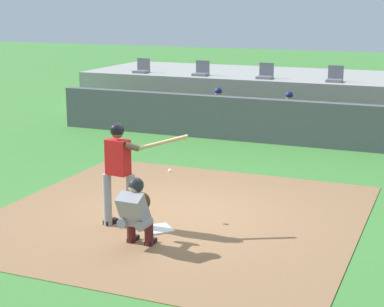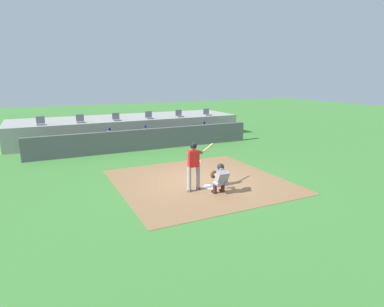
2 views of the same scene
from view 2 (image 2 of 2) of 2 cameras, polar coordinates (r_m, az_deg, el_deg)
The scene contains 17 objects.
ground_plane at distance 12.90m, azimuth 1.37°, elevation -4.97°, with size 80.00×80.00×0.00m, color #428438.
dirt_infield at distance 12.90m, azimuth 1.37°, elevation -4.95°, with size 6.40×6.40×0.01m, color #936B47.
home_plate at distance 12.23m, azimuth 3.10°, elevation -5.92°, with size 0.44×0.44×0.02m, color white.
batter_at_plate at distance 11.59m, azimuth 0.38°, elevation -1.75°, with size 1.37×0.68×1.80m.
catcher_crouched at distance 11.41m, azimuth 5.01°, elevation -4.28°, with size 0.49×1.78×1.13m.
dugout_wall at distance 18.59m, azimuth -7.87°, elevation 2.51°, with size 13.00×0.30×1.20m, color #59595E.
dugout_bench at distance 19.60m, azimuth -8.76°, elevation 1.92°, with size 11.80×0.44×0.45m, color olive.
dugout_player_0 at distance 18.89m, azimuth -14.35°, elevation 2.62°, with size 0.49×0.70×1.30m.
dugout_player_1 at distance 19.42m, azimuth -8.21°, elevation 3.18°, with size 0.49×0.70×1.30m.
dugout_player_2 at distance 20.96m, azimuth 2.25°, elevation 4.05°, with size 0.49×0.70×1.30m.
stands_platform at distance 22.74m, azimuth -11.38°, elevation 4.60°, with size 15.00×4.40×1.40m, color #9E9E99.
stadium_seat_0 at distance 20.41m, azimuth -25.26°, elevation 4.98°, with size 0.46×0.46×0.48m.
stadium_seat_1 at distance 20.55m, azimuth -19.20°, elevation 5.56°, with size 0.46×0.46×0.48m.
stadium_seat_2 at distance 20.91m, azimuth -13.29°, elevation 6.07°, with size 0.46×0.46×0.48m.
stadium_seat_3 at distance 21.49m, azimuth -7.62°, elevation 6.50°, with size 0.46×0.46×0.48m.
stadium_seat_4 at distance 22.26m, azimuth -2.29°, elevation 6.84°, with size 0.46×0.46×0.48m.
stadium_seat_5 at distance 23.21m, azimuth 2.64°, elevation 7.10°, with size 0.46×0.46×0.48m.
Camera 2 is at (-5.65, -10.87, 4.05)m, focal length 30.06 mm.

